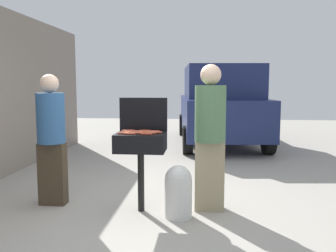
{
  "coord_description": "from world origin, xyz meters",
  "views": [
    {
      "loc": [
        0.72,
        -4.24,
        1.55
      ],
      "look_at": [
        0.27,
        0.51,
        1.0
      ],
      "focal_mm": 38.52,
      "sensor_mm": 36.0,
      "label": 1
    }
  ],
  "objects_px": {
    "hot_dog_12": "(138,133)",
    "person_right": "(210,132)",
    "bbq_grill": "(141,145)",
    "hot_dog_9": "(145,131)",
    "propane_tank": "(178,190)",
    "person_left": "(51,135)",
    "hot_dog_7": "(154,131)",
    "hot_dog_15": "(157,132)",
    "hot_dog_5": "(141,132)",
    "hot_dog_6": "(130,132)",
    "hot_dog_3": "(128,131)",
    "hot_dog_11": "(151,133)",
    "hot_dog_4": "(123,133)",
    "hot_dog_1": "(136,131)",
    "hot_dog_2": "(142,132)",
    "hot_dog_13": "(130,131)",
    "hot_dog_10": "(127,132)",
    "hot_dog_14": "(130,134)",
    "hot_dog_0": "(146,134)",
    "hot_dog_8": "(152,132)",
    "parked_minivan": "(220,105)"
  },
  "relations": [
    {
      "from": "hot_dog_3",
      "to": "hot_dog_9",
      "type": "xyz_separation_m",
      "value": [
        0.22,
        -0.0,
        0.0
      ]
    },
    {
      "from": "hot_dog_2",
      "to": "propane_tank",
      "type": "relative_size",
      "value": 0.21
    },
    {
      "from": "person_left",
      "to": "person_right",
      "type": "bearing_deg",
      "value": -14.62
    },
    {
      "from": "hot_dog_4",
      "to": "hot_dog_11",
      "type": "relative_size",
      "value": 1.0
    },
    {
      "from": "hot_dog_3",
      "to": "hot_dog_12",
      "type": "xyz_separation_m",
      "value": [
        0.16,
        -0.21,
        0.0
      ]
    },
    {
      "from": "bbq_grill",
      "to": "hot_dog_9",
      "type": "relative_size",
      "value": 7.43
    },
    {
      "from": "hot_dog_12",
      "to": "person_right",
      "type": "xyz_separation_m",
      "value": [
        0.86,
        0.2,
        -0.01
      ]
    },
    {
      "from": "hot_dog_0",
      "to": "hot_dog_11",
      "type": "height_order",
      "value": "same"
    },
    {
      "from": "hot_dog_0",
      "to": "propane_tank",
      "type": "bearing_deg",
      "value": -2.75
    },
    {
      "from": "hot_dog_1",
      "to": "hot_dog_5",
      "type": "distance_m",
      "value": 0.07
    },
    {
      "from": "hot_dog_5",
      "to": "hot_dog_14",
      "type": "height_order",
      "value": "same"
    },
    {
      "from": "hot_dog_0",
      "to": "hot_dog_13",
      "type": "xyz_separation_m",
      "value": [
        -0.24,
        0.25,
        0.0
      ]
    },
    {
      "from": "hot_dog_2",
      "to": "hot_dog_4",
      "type": "relative_size",
      "value": 1.0
    },
    {
      "from": "hot_dog_4",
      "to": "hot_dog_12",
      "type": "relative_size",
      "value": 1.0
    },
    {
      "from": "hot_dog_3",
      "to": "person_right",
      "type": "distance_m",
      "value": 1.02
    },
    {
      "from": "bbq_grill",
      "to": "hot_dog_6",
      "type": "xyz_separation_m",
      "value": [
        -0.12,
        -0.04,
        0.16
      ]
    },
    {
      "from": "hot_dog_8",
      "to": "hot_dog_11",
      "type": "xyz_separation_m",
      "value": [
        0.0,
        -0.11,
        0.0
      ]
    },
    {
      "from": "hot_dog_15",
      "to": "person_right",
      "type": "distance_m",
      "value": 0.65
    },
    {
      "from": "hot_dog_11",
      "to": "hot_dog_4",
      "type": "bearing_deg",
      "value": -173.34
    },
    {
      "from": "hot_dog_12",
      "to": "parked_minivan",
      "type": "height_order",
      "value": "parked_minivan"
    },
    {
      "from": "hot_dog_11",
      "to": "hot_dog_15",
      "type": "relative_size",
      "value": 1.0
    },
    {
      "from": "hot_dog_15",
      "to": "hot_dog_8",
      "type": "bearing_deg",
      "value": 149.2
    },
    {
      "from": "hot_dog_13",
      "to": "hot_dog_12",
      "type": "bearing_deg",
      "value": -55.63
    },
    {
      "from": "hot_dog_12",
      "to": "hot_dog_1",
      "type": "bearing_deg",
      "value": 108.52
    },
    {
      "from": "hot_dog_10",
      "to": "hot_dog_14",
      "type": "xyz_separation_m",
      "value": [
        0.07,
        -0.17,
        0.0
      ]
    },
    {
      "from": "bbq_grill",
      "to": "hot_dog_12",
      "type": "height_order",
      "value": "hot_dog_12"
    },
    {
      "from": "hot_dog_5",
      "to": "hot_dog_10",
      "type": "bearing_deg",
      "value": -176.62
    },
    {
      "from": "hot_dog_15",
      "to": "hot_dog_14",
      "type": "bearing_deg",
      "value": -153.53
    },
    {
      "from": "hot_dog_7",
      "to": "hot_dog_9",
      "type": "xyz_separation_m",
      "value": [
        -0.13,
        0.05,
        0.0
      ]
    },
    {
      "from": "hot_dog_3",
      "to": "hot_dog_6",
      "type": "height_order",
      "value": "same"
    },
    {
      "from": "hot_dog_12",
      "to": "person_left",
      "type": "bearing_deg",
      "value": 169.16
    },
    {
      "from": "hot_dog_10",
      "to": "hot_dog_13",
      "type": "distance_m",
      "value": 0.08
    },
    {
      "from": "hot_dog_0",
      "to": "hot_dog_9",
      "type": "distance_m",
      "value": 0.29
    },
    {
      "from": "hot_dog_6",
      "to": "hot_dog_11",
      "type": "xyz_separation_m",
      "value": [
        0.25,
        -0.03,
        0.0
      ]
    },
    {
      "from": "bbq_grill",
      "to": "person_right",
      "type": "relative_size",
      "value": 0.54
    },
    {
      "from": "bbq_grill",
      "to": "person_right",
      "type": "bearing_deg",
      "value": 8.62
    },
    {
      "from": "hot_dog_9",
      "to": "propane_tank",
      "type": "relative_size",
      "value": 0.21
    },
    {
      "from": "hot_dog_9",
      "to": "hot_dog_15",
      "type": "xyz_separation_m",
      "value": [
        0.16,
        -0.13,
        0.0
      ]
    },
    {
      "from": "hot_dog_2",
      "to": "hot_dog_7",
      "type": "height_order",
      "value": "same"
    },
    {
      "from": "propane_tank",
      "to": "hot_dog_7",
      "type": "bearing_deg",
      "value": 141.93
    },
    {
      "from": "propane_tank",
      "to": "hot_dog_13",
      "type": "bearing_deg",
      "value": 156.1
    },
    {
      "from": "bbq_grill",
      "to": "hot_dog_8",
      "type": "height_order",
      "value": "hot_dog_8"
    },
    {
      "from": "hot_dog_6",
      "to": "person_right",
      "type": "distance_m",
      "value": 0.97
    },
    {
      "from": "hot_dog_11",
      "to": "person_left",
      "type": "relative_size",
      "value": 0.08
    },
    {
      "from": "hot_dog_0",
      "to": "hot_dog_15",
      "type": "height_order",
      "value": "same"
    },
    {
      "from": "person_left",
      "to": "hot_dog_7",
      "type": "bearing_deg",
      "value": -16.99
    },
    {
      "from": "bbq_grill",
      "to": "hot_dog_4",
      "type": "xyz_separation_m",
      "value": [
        -0.19,
        -0.1,
        0.16
      ]
    },
    {
      "from": "bbq_grill",
      "to": "propane_tank",
      "type": "bearing_deg",
      "value": -19.48
    },
    {
      "from": "hot_dog_15",
      "to": "person_right",
      "type": "height_order",
      "value": "person_right"
    },
    {
      "from": "hot_dog_5",
      "to": "person_right",
      "type": "xyz_separation_m",
      "value": [
        0.84,
        0.09,
        -0.01
      ]
    }
  ]
}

